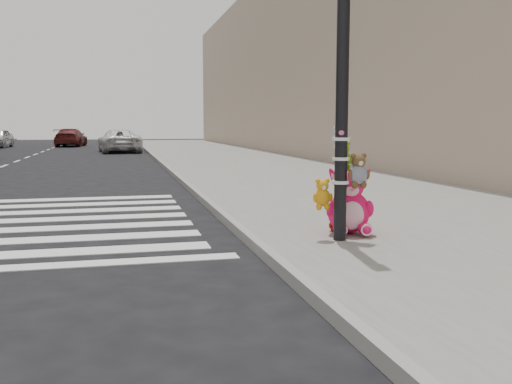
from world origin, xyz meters
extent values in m
plane|color=black|center=(0.00, 0.00, 0.00)|extent=(120.00, 120.00, 0.00)
cube|color=slate|center=(5.00, 10.00, 0.07)|extent=(7.00, 80.00, 0.14)
cube|color=gray|center=(1.55, 10.00, 0.07)|extent=(0.12, 80.00, 0.15)
cube|color=tan|center=(10.50, 20.00, 5.00)|extent=(5.00, 60.00, 10.00)
cylinder|color=black|center=(2.60, 1.80, 2.14)|extent=(0.16, 0.16, 4.00)
cylinder|color=white|center=(2.60, 1.80, 0.89)|extent=(0.22, 0.22, 0.04)
cylinder|color=white|center=(2.60, 1.80, 1.19)|extent=(0.22, 0.22, 0.04)
cylinder|color=white|center=(2.60, 1.80, 1.44)|extent=(0.22, 0.22, 0.04)
ellipsoid|color=#F5145F|center=(2.68, 1.98, 0.22)|extent=(0.25, 0.34, 0.17)
ellipsoid|color=#F5145F|center=(3.00, 1.92, 0.22)|extent=(0.25, 0.34, 0.17)
ellipsoid|color=#F5145F|center=(2.89, 2.20, 0.43)|extent=(0.67, 0.60, 0.59)
ellipsoid|color=#F9BFD1|center=(2.85, 2.00, 0.42)|extent=(0.34, 0.18, 0.39)
sphere|color=#F5145F|center=(2.89, 2.20, 0.80)|extent=(0.47, 0.47, 0.40)
ellipsoid|color=#F5145F|center=(2.71, 2.25, 0.86)|extent=(0.29, 0.13, 0.40)
ellipsoid|color=#F5145F|center=(3.07, 2.18, 0.86)|extent=(0.29, 0.13, 0.40)
imported|color=silver|center=(-0.03, 29.58, 0.67)|extent=(2.62, 4.97, 1.33)
imported|color=maroon|center=(-3.50, 39.67, 0.66)|extent=(2.29, 4.70, 1.32)
camera|label=1|loc=(-0.16, -4.98, 1.62)|focal=40.00mm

